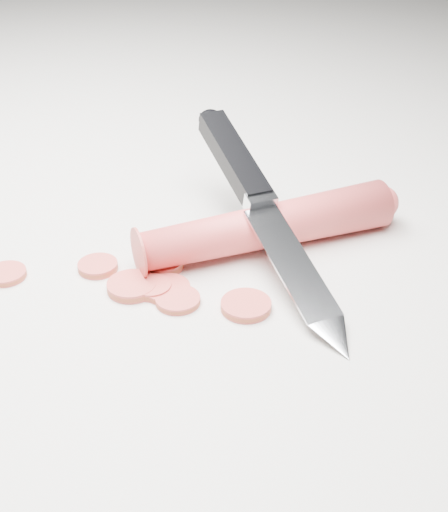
% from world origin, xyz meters
% --- Properties ---
extents(ground, '(2.40, 2.40, 0.00)m').
position_xyz_m(ground, '(0.00, 0.00, 0.00)').
color(ground, silver).
rests_on(ground, ground).
extents(carrot, '(0.19, 0.17, 0.04)m').
position_xyz_m(carrot, '(0.08, 0.03, 0.02)').
color(carrot, red).
rests_on(carrot, ground).
extents(carrot_slice_0, '(0.03, 0.03, 0.01)m').
position_xyz_m(carrot_slice_0, '(-0.10, -0.08, 0.00)').
color(carrot_slice_0, '#C73C35').
rests_on(carrot_slice_0, ground).
extents(carrot_slice_1, '(0.03, 0.03, 0.01)m').
position_xyz_m(carrot_slice_1, '(0.01, -0.02, 0.00)').
color(carrot_slice_1, '#C73C35').
rests_on(carrot_slice_1, ground).
extents(carrot_slice_2, '(0.04, 0.04, 0.01)m').
position_xyz_m(carrot_slice_2, '(0.00, -0.06, 0.00)').
color(carrot_slice_2, '#C73C35').
rests_on(carrot_slice_2, ground).
extents(carrot_slice_3, '(0.03, 0.03, 0.01)m').
position_xyz_m(carrot_slice_3, '(0.04, -0.06, 0.00)').
color(carrot_slice_3, '#C73C35').
rests_on(carrot_slice_3, ground).
extents(carrot_slice_4, '(0.04, 0.04, 0.01)m').
position_xyz_m(carrot_slice_4, '(0.09, -0.05, 0.00)').
color(carrot_slice_4, '#C73C35').
rests_on(carrot_slice_4, ground).
extents(carrot_slice_5, '(0.03, 0.03, 0.01)m').
position_xyz_m(carrot_slice_5, '(-0.03, -0.04, 0.00)').
color(carrot_slice_5, '#C73C35').
rests_on(carrot_slice_5, ground).
extents(carrot_slice_6, '(0.03, 0.03, 0.01)m').
position_xyz_m(carrot_slice_6, '(0.02, -0.06, 0.00)').
color(carrot_slice_6, '#C73C35').
rests_on(carrot_slice_6, ground).
extents(carrot_slice_7, '(0.04, 0.04, 0.01)m').
position_xyz_m(carrot_slice_7, '(0.03, -0.05, 0.00)').
color(carrot_slice_7, '#C73C35').
rests_on(carrot_slice_7, ground).
extents(kitchen_knife, '(0.20, 0.23, 0.08)m').
position_xyz_m(kitchen_knife, '(0.09, 0.02, 0.04)').
color(kitchen_knife, silver).
rests_on(kitchen_knife, ground).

